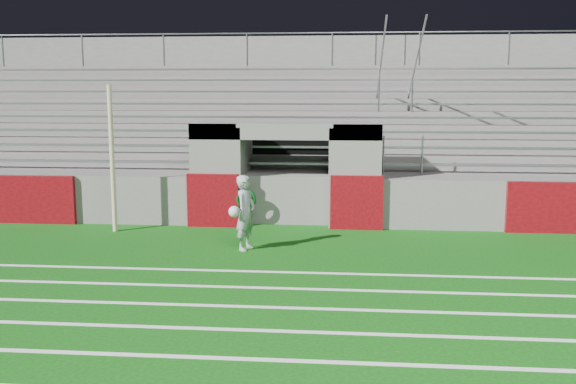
# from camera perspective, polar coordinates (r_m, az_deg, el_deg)

# --- Properties ---
(ground) EXTENTS (90.00, 90.00, 0.00)m
(ground) POSITION_cam_1_polar(r_m,az_deg,el_deg) (13.25, -1.56, -5.92)
(ground) COLOR #0C490C
(ground) RESTS_ON ground
(field_post) EXTENTS (0.11, 0.11, 3.55)m
(field_post) POSITION_cam_1_polar(r_m,az_deg,el_deg) (16.03, -15.36, 2.84)
(field_post) COLOR beige
(field_post) RESTS_ON ground
(field_markings) EXTENTS (28.00, 8.09, 0.01)m
(field_markings) POSITION_cam_1_polar(r_m,az_deg,el_deg) (8.57, -5.54, -14.49)
(field_markings) COLOR white
(field_markings) RESTS_ON ground
(stadium_structure) EXTENTS (26.00, 8.48, 5.42)m
(stadium_structure) POSITION_cam_1_polar(r_m,az_deg,el_deg) (20.83, 0.96, 3.74)
(stadium_structure) COLOR #64625F
(stadium_structure) RESTS_ON ground
(goalkeeper_with_ball) EXTENTS (0.59, 0.76, 1.62)m
(goalkeeper_with_ball) POSITION_cam_1_polar(r_m,az_deg,el_deg) (13.83, -3.83, -1.84)
(goalkeeper_with_ball) COLOR #A1A5AA
(goalkeeper_with_ball) RESTS_ON ground
(hose_coil) EXTENTS (0.59, 0.15, 0.59)m
(hose_coil) POSITION_cam_1_polar(r_m,az_deg,el_deg) (16.08, -3.88, -0.67)
(hose_coil) COLOR #0D4518
(hose_coil) RESTS_ON ground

